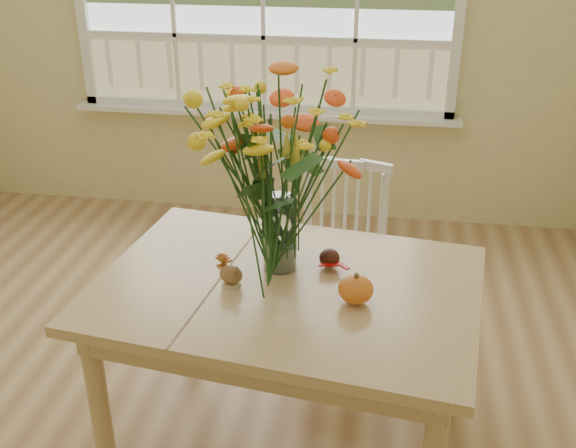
# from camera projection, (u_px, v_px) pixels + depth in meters

# --- Properties ---
(wall_back) EXTENTS (4.00, 0.02, 2.70)m
(wall_back) POSITION_uv_depth(u_px,v_px,m) (264.00, 2.00, 3.97)
(wall_back) COLOR beige
(wall_back) RESTS_ON floor
(dining_table) EXTENTS (1.42, 1.10, 0.70)m
(dining_table) POSITION_uv_depth(u_px,v_px,m) (287.00, 305.00, 2.38)
(dining_table) COLOR tan
(dining_table) RESTS_ON floor
(windsor_chair) EXTENTS (0.41, 0.39, 0.85)m
(windsor_chair) POSITION_uv_depth(u_px,v_px,m) (342.00, 248.00, 3.04)
(windsor_chair) COLOR white
(windsor_chair) RESTS_ON floor
(flower_vase) EXTENTS (0.57, 0.57, 0.68)m
(flower_vase) POSITION_uv_depth(u_px,v_px,m) (279.00, 161.00, 2.27)
(flower_vase) COLOR white
(flower_vase) RESTS_ON dining_table
(pumpkin) EXTENTS (0.12, 0.12, 0.09)m
(pumpkin) POSITION_uv_depth(u_px,v_px,m) (356.00, 291.00, 2.21)
(pumpkin) COLOR #C95E17
(pumpkin) RESTS_ON dining_table
(turkey_figurine) EXTENTS (0.10, 0.08, 0.10)m
(turkey_figurine) POSITION_uv_depth(u_px,v_px,m) (231.00, 275.00, 2.31)
(turkey_figurine) COLOR #CCB78C
(turkey_figurine) RESTS_ON dining_table
(dark_gourd) EXTENTS (0.13, 0.11, 0.07)m
(dark_gourd) POSITION_uv_depth(u_px,v_px,m) (329.00, 259.00, 2.43)
(dark_gourd) COLOR #38160F
(dark_gourd) RESTS_ON dining_table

